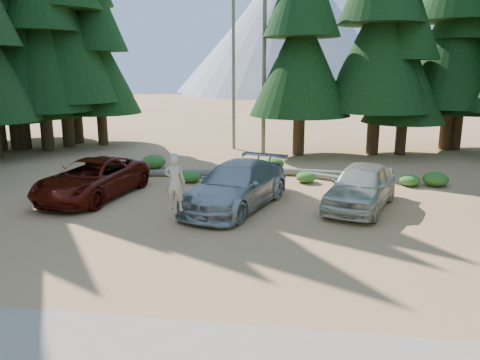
{
  "coord_description": "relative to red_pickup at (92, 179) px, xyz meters",
  "views": [
    {
      "loc": [
        3.21,
        -12.96,
        4.9
      ],
      "look_at": [
        1.1,
        2.29,
        1.25
      ],
      "focal_mm": 35.0,
      "sensor_mm": 36.0,
      "label": 1
    }
  ],
  "objects": [
    {
      "name": "ground",
      "position": [
        4.93,
        -3.82,
        -0.75
      ],
      "size": [
        160.0,
        160.0,
        0.0
      ],
      "primitive_type": "plane",
      "color": "#B07C4A",
      "rests_on": "ground"
    },
    {
      "name": "forest_belt_north",
      "position": [
        4.93,
        11.18,
        -0.75
      ],
      "size": [
        36.0,
        7.0,
        22.0
      ],
      "primitive_type": null,
      "color": "black",
      "rests_on": "ground"
    },
    {
      "name": "snag_front",
      "position": [
        5.73,
        10.68,
        5.25
      ],
      "size": [
        0.24,
        0.24,
        12.0
      ],
      "primitive_type": "cylinder",
      "color": "#666051",
      "rests_on": "ground"
    },
    {
      "name": "snag_back",
      "position": [
        3.73,
        12.18,
        4.25
      ],
      "size": [
        0.2,
        0.2,
        10.0
      ],
      "primitive_type": "cylinder",
      "color": "#666051",
      "rests_on": "ground"
    },
    {
      "name": "mountain_peak",
      "position": [
        2.34,
        84.42,
        11.95
      ],
      "size": [
        48.0,
        50.0,
        28.0
      ],
      "color": "#9B9DA3",
      "rests_on": "ground"
    },
    {
      "name": "red_pickup",
      "position": [
        0.0,
        0.0,
        0.0
      ],
      "size": [
        3.29,
        5.73,
        1.51
      ],
      "primitive_type": "imported",
      "rotation": [
        0.0,
        0.0,
        -0.15
      ],
      "color": "#560F07",
      "rests_on": "ground"
    },
    {
      "name": "silver_minivan_center",
      "position": [
        5.76,
        -0.55,
        0.06
      ],
      "size": [
        3.91,
        6.02,
        1.62
      ],
      "primitive_type": "imported",
      "rotation": [
        0.0,
        0.0,
        -0.32
      ],
      "color": "#A2A6AA",
      "rests_on": "ground"
    },
    {
      "name": "silver_minivan_right",
      "position": [
        10.23,
        -0.02,
        0.05
      ],
      "size": [
        3.37,
        5.08,
        1.61
      ],
      "primitive_type": "imported",
      "rotation": [
        0.0,
        0.0,
        -0.34
      ],
      "color": "beige",
      "rests_on": "ground"
    },
    {
      "name": "frisbee_player",
      "position": [
        4.24,
        -3.2,
        0.77
      ],
      "size": [
        0.67,
        0.45,
        1.81
      ],
      "rotation": [
        0.0,
        0.0,
        3.16
      ],
      "color": "beige",
      "rests_on": "ground"
    },
    {
      "name": "log_left",
      "position": [
        3.01,
        4.18,
        -0.6
      ],
      "size": [
        4.32,
        1.01,
        0.31
      ],
      "primitive_type": "cylinder",
      "rotation": [
        0.0,
        1.57,
        0.16
      ],
      "color": "#666051",
      "rests_on": "ground"
    },
    {
      "name": "log_mid",
      "position": [
        9.77,
        3.96,
        -0.62
      ],
      "size": [
        3.11,
        1.75,
        0.28
      ],
      "primitive_type": "cylinder",
      "rotation": [
        0.0,
        1.57,
        -0.47
      ],
      "color": "#666051",
      "rests_on": "ground"
    },
    {
      "name": "log_right",
      "position": [
        8.63,
        4.82,
        -0.58
      ],
      "size": [
        5.4,
        1.03,
        0.35
      ],
      "primitive_type": "cylinder",
      "rotation": [
        0.0,
        1.57,
        -0.13
      ],
      "color": "#666051",
      "rests_on": "ground"
    },
    {
      "name": "shrub_far_left",
      "position": [
        -1.04,
        3.82,
        -0.49
      ],
      "size": [
        0.97,
        0.97,
        0.53
      ],
      "primitive_type": "ellipsoid",
      "color": "#29661E",
      "rests_on": "ground"
    },
    {
      "name": "shrub_left",
      "position": [
        3.18,
        2.97,
        -0.5
      ],
      "size": [
        0.9,
        0.9,
        0.5
      ],
      "primitive_type": "ellipsoid",
      "color": "#29661E",
      "rests_on": "ground"
    },
    {
      "name": "shrub_center_left",
      "position": [
        0.6,
        5.71,
        -0.42
      ],
      "size": [
        1.22,
        1.22,
        0.67
      ],
      "primitive_type": "ellipsoid",
      "color": "#29661E",
      "rests_on": "ground"
    },
    {
      "name": "shrub_center_right",
      "position": [
        8.27,
        3.62,
        -0.51
      ],
      "size": [
        0.89,
        0.89,
        0.49
      ],
      "primitive_type": "ellipsoid",
      "color": "#29661E",
      "rests_on": "ground"
    },
    {
      "name": "shrub_right",
      "position": [
        6.64,
        6.18,
        -0.45
      ],
      "size": [
        1.09,
        1.09,
        0.6
      ],
      "primitive_type": "ellipsoid",
      "color": "#29661E",
      "rests_on": "ground"
    },
    {
      "name": "shrub_far_right",
      "position": [
        13.8,
        3.75,
        -0.45
      ],
      "size": [
        1.09,
        1.09,
        0.6
      ],
      "primitive_type": "ellipsoid",
      "color": "#29661E",
      "rests_on": "ground"
    },
    {
      "name": "shrub_edge_east",
      "position": [
        12.7,
        3.61,
        -0.51
      ],
      "size": [
        0.88,
        0.88,
        0.48
      ],
      "primitive_type": "ellipsoid",
      "color": "#29661E",
      "rests_on": "ground"
    }
  ]
}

